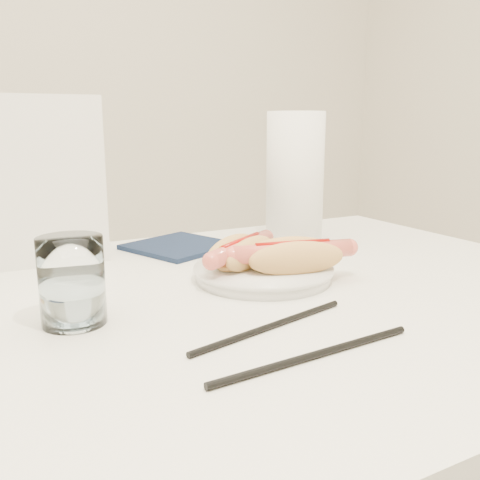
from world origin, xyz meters
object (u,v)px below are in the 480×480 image
table (210,339)px  water_glass (72,281)px  napkin_box (38,180)px  paper_towel_roll (295,177)px  plate (263,274)px  hotdog_left (241,253)px  hotdog_right (293,257)px

table → water_glass: size_ratio=11.60×
napkin_box → paper_towel_roll: 0.47m
plate → napkin_box: (-0.27, 0.28, 0.13)m
hotdog_left → napkin_box: size_ratio=0.58×
plate → napkin_box: size_ratio=0.74×
plate → paper_towel_roll: (0.19, 0.20, 0.12)m
water_glass → paper_towel_roll: size_ratio=0.41×
plate → hotdog_right: hotdog_right is taller
table → plate: plate is taller
paper_towel_roll → napkin_box: bearing=170.8°
table → plate: (0.11, 0.04, 0.07)m
hotdog_left → napkin_box: 0.37m
table → water_glass: bearing=-177.1°
napkin_box → hotdog_left: bearing=-41.7°
hotdog_right → paper_towel_roll: (0.16, 0.24, 0.09)m
table → napkin_box: bearing=117.6°
plate → napkin_box: 0.41m
napkin_box → paper_towel_roll: size_ratio=1.09×
plate → hotdog_left: 0.05m
hotdog_right → hotdog_left: bearing=144.7°
hotdog_right → napkin_box: bearing=146.2°
hotdog_right → plate: bearing=143.5°
hotdog_left → napkin_box: napkin_box is taller
hotdog_left → paper_towel_roll: bearing=6.2°
hotdog_right → paper_towel_roll: paper_towel_roll is taller
table → paper_towel_roll: size_ratio=4.79×
hotdog_left → napkin_box: bearing=100.6°
hotdog_right → water_glass: bearing=-165.3°
napkin_box → plate: bearing=-41.7°
plate → table: bearing=-160.7°
plate → hotdog_left: size_ratio=1.27×
table → hotdog_right: bearing=1.3°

